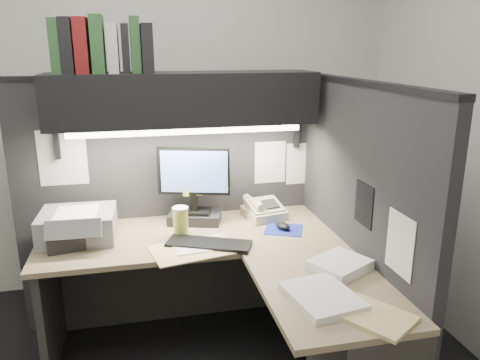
% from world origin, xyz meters
% --- Properties ---
extents(wall_back, '(3.50, 0.04, 2.70)m').
position_xyz_m(wall_back, '(0.00, 1.50, 1.35)').
color(wall_back, silver).
rests_on(wall_back, floor).
extents(partition_back, '(1.90, 0.06, 1.60)m').
position_xyz_m(partition_back, '(0.03, 0.93, 0.80)').
color(partition_back, black).
rests_on(partition_back, floor).
extents(partition_right, '(0.06, 1.50, 1.60)m').
position_xyz_m(partition_right, '(0.98, 0.18, 0.80)').
color(partition_right, black).
rests_on(partition_right, floor).
extents(desk, '(1.70, 1.53, 0.73)m').
position_xyz_m(desk, '(0.43, -0.00, 0.44)').
color(desk, '#887056').
rests_on(desk, floor).
extents(overhead_shelf, '(1.55, 0.34, 0.30)m').
position_xyz_m(overhead_shelf, '(0.12, 0.75, 1.50)').
color(overhead_shelf, black).
rests_on(overhead_shelf, partition_back).
extents(task_light_tube, '(1.32, 0.04, 0.04)m').
position_xyz_m(task_light_tube, '(0.12, 0.61, 1.33)').
color(task_light_tube, white).
rests_on(task_light_tube, overhead_shelf).
extents(monitor, '(0.43, 0.28, 0.48)m').
position_xyz_m(monitor, '(0.17, 0.74, 0.92)').
color(monitor, black).
rests_on(monitor, desk).
extents(keyboard, '(0.49, 0.33, 0.02)m').
position_xyz_m(keyboard, '(0.19, 0.36, 0.74)').
color(keyboard, black).
rests_on(keyboard, desk).
extents(mousepad, '(0.28, 0.27, 0.00)m').
position_xyz_m(mousepad, '(0.67, 0.49, 0.73)').
color(mousepad, navy).
rests_on(mousepad, desk).
extents(mouse, '(0.10, 0.13, 0.04)m').
position_xyz_m(mouse, '(0.67, 0.50, 0.75)').
color(mouse, black).
rests_on(mouse, mousepad).
extents(telephone, '(0.27, 0.28, 0.09)m').
position_xyz_m(telephone, '(0.61, 0.73, 0.78)').
color(telephone, '#C2B995').
rests_on(telephone, desk).
extents(coffee_cup, '(0.11, 0.11, 0.16)m').
position_xyz_m(coffee_cup, '(0.06, 0.54, 0.81)').
color(coffee_cup, '#BBC24D').
rests_on(coffee_cup, desk).
extents(printer, '(0.42, 0.36, 0.16)m').
position_xyz_m(printer, '(-0.51, 0.62, 0.81)').
color(printer, gray).
rests_on(printer, desk).
extents(notebook_stack, '(0.33, 0.29, 0.09)m').
position_xyz_m(notebook_stack, '(-0.54, 0.55, 0.77)').
color(notebook_stack, black).
rests_on(notebook_stack, desk).
extents(open_folder, '(0.49, 0.37, 0.01)m').
position_xyz_m(open_folder, '(0.10, 0.32, 0.73)').
color(open_folder, tan).
rests_on(open_folder, desk).
extents(paper_stack_a, '(0.34, 0.32, 0.05)m').
position_xyz_m(paper_stack_a, '(0.78, -0.07, 0.76)').
color(paper_stack_a, white).
rests_on(paper_stack_a, desk).
extents(paper_stack_b, '(0.32, 0.37, 0.03)m').
position_xyz_m(paper_stack_b, '(0.58, -0.32, 0.75)').
color(paper_stack_b, white).
rests_on(paper_stack_b, desk).
extents(manila_stack, '(0.34, 0.36, 0.02)m').
position_xyz_m(manila_stack, '(0.74, -0.50, 0.74)').
color(manila_stack, tan).
rests_on(manila_stack, desk).
extents(binder_row, '(0.54, 0.24, 0.30)m').
position_xyz_m(binder_row, '(-0.31, 0.75, 1.79)').
color(binder_row, '#264B25').
rests_on(binder_row, overhead_shelf).
extents(pinned_papers, '(1.76, 1.31, 0.51)m').
position_xyz_m(pinned_papers, '(0.42, 0.56, 1.05)').
color(pinned_papers, white).
rests_on(pinned_papers, partition_back).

